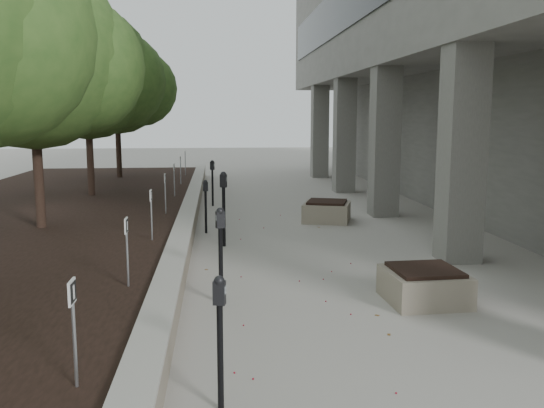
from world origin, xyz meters
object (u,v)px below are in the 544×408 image
parking_meter_3 (224,209)px  planter_back (327,211)px  crabapple_tree_3 (34,96)px  parking_meter_4 (206,207)px  parking_meter_1 (220,344)px  parking_meter_5 (212,183)px  planter_front (424,285)px  crabapple_tree_4 (87,101)px  parking_meter_2 (221,256)px  crabapple_tree_5 (117,104)px

parking_meter_3 → planter_back: (2.69, 2.67, -0.52)m
crabapple_tree_3 → parking_meter_4: (3.41, 1.03, -2.49)m
parking_meter_1 → parking_meter_5: size_ratio=0.93×
parking_meter_4 → planter_front: parking_meter_4 is taller
crabapple_tree_4 → parking_meter_4: 5.80m
crabapple_tree_3 → parking_meter_1: (3.69, -7.28, -2.47)m
planter_back → crabapple_tree_3: bearing=-160.6°
planter_front → crabapple_tree_4: bearing=125.6°
crabapple_tree_4 → parking_meter_4: crabapple_tree_4 is taller
parking_meter_1 → parking_meter_3: size_ratio=0.82×
crabapple_tree_3 → planter_front: crabapple_tree_3 is taller
parking_meter_5 → parking_meter_3: bearing=-65.5°
crabapple_tree_3 → crabapple_tree_4: 5.00m
parking_meter_3 → planter_front: 4.94m
parking_meter_2 → parking_meter_4: bearing=77.6°
crabapple_tree_5 → parking_meter_3: (3.81, -10.38, -2.33)m
crabapple_tree_3 → planter_front: size_ratio=4.94×
crabapple_tree_5 → parking_meter_4: crabapple_tree_5 is taller
crabapple_tree_5 → crabapple_tree_3: bearing=-90.0°
parking_meter_4 → planter_back: size_ratio=1.09×
crabapple_tree_3 → crabapple_tree_4: size_ratio=1.00×
parking_meter_5 → crabapple_tree_3: bearing=-102.9°
crabapple_tree_5 → parking_meter_1: crabapple_tree_5 is taller
crabapple_tree_5 → planter_front: bearing=-65.0°
parking_meter_1 → planter_back: bearing=86.8°
crabapple_tree_3 → parking_meter_4: 4.35m
crabapple_tree_3 → parking_meter_5: size_ratio=3.90×
crabapple_tree_5 → planter_front: crabapple_tree_5 is taller
crabapple_tree_3 → parking_meter_3: size_ratio=3.44×
crabapple_tree_4 → parking_meter_3: (3.81, -5.38, -2.33)m
parking_meter_3 → parking_meter_5: 5.53m
parking_meter_4 → parking_meter_5: 4.12m
crabapple_tree_5 → planter_back: crabapple_tree_5 is taller
parking_meter_1 → parking_meter_3: 6.89m
planter_back → crabapple_tree_5: bearing=130.1°
crabapple_tree_3 → parking_meter_3: 4.49m
planter_front → crabapple_tree_5: bearing=115.0°
parking_meter_1 → planter_back: 9.98m
parking_meter_5 → planter_front: parking_meter_5 is taller
parking_meter_1 → parking_meter_2: 3.13m
parking_meter_3 → parking_meter_5: bearing=108.7°
crabapple_tree_3 → planter_front: (6.70, -4.35, -2.86)m
parking_meter_2 → parking_meter_5: (-0.18, 9.29, -0.02)m
parking_meter_1 → parking_meter_3: bearing=102.2°
parking_meter_2 → crabapple_tree_5: bearing=88.9°
parking_meter_4 → planter_back: 3.36m
crabapple_tree_4 → parking_meter_1: (3.69, -12.28, -2.47)m
crabapple_tree_5 → parking_meter_2: size_ratio=3.82×
parking_meter_5 → planter_front: 10.02m
planter_front → parking_meter_5: bearing=108.4°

